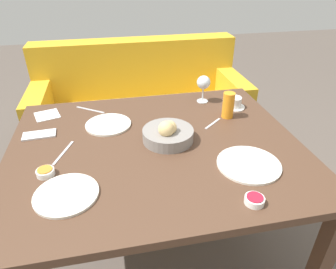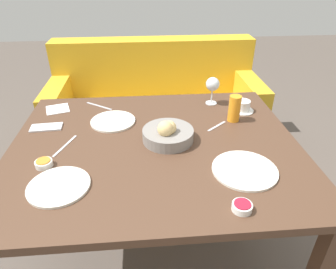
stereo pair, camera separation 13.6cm
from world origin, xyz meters
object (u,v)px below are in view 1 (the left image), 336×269
at_px(fork_silver, 90,110).
at_px(spoon_coffee, 213,123).
at_px(wine_glass, 203,83).
at_px(napkin, 47,115).
at_px(jam_bowl_berry, 254,200).
at_px(jam_bowl_honey, 45,172).
at_px(plate_near_right, 249,164).
at_px(plate_far_center, 108,124).
at_px(plate_near_left, 66,194).
at_px(coffee_cup, 234,103).
at_px(couch, 141,114).
at_px(knife_silver, 63,153).
at_px(bread_basket, 168,134).
at_px(cell_phone, 39,135).
at_px(juice_glass, 228,105).

height_order(fork_silver, spoon_coffee, same).
relative_size(wine_glass, napkin, 1.05).
height_order(jam_bowl_berry, jam_bowl_honey, same).
bearing_deg(plate_near_right, plate_far_center, 140.55).
xyz_separation_m(plate_near_left, coffee_cup, (0.86, 0.55, 0.02)).
xyz_separation_m(couch, plate_near_right, (0.29, -1.34, 0.41)).
distance_m(plate_near_right, jam_bowl_honey, 0.80).
distance_m(jam_bowl_honey, knife_silver, 0.15).
relative_size(jam_bowl_berry, fork_silver, 0.45).
bearing_deg(couch, knife_silver, -112.43).
distance_m(bread_basket, knife_silver, 0.46).
height_order(wine_glass, jam_bowl_berry, wine_glass).
xyz_separation_m(jam_bowl_honey, cell_phone, (-0.07, 0.32, -0.01)).
distance_m(jam_bowl_berry, jam_bowl_honey, 0.79).
bearing_deg(couch, cell_phone, -122.04).
height_order(plate_near_right, napkin, plate_near_right).
distance_m(bread_basket, napkin, 0.69).
bearing_deg(plate_far_center, bread_basket, -37.17).
height_order(bread_basket, knife_silver, bread_basket).
distance_m(coffee_cup, jam_bowl_berry, 0.75).
xyz_separation_m(jam_bowl_berry, jam_bowl_honey, (-0.72, 0.30, 0.00)).
bearing_deg(coffee_cup, napkin, 174.06).
bearing_deg(jam_bowl_berry, knife_silver, 146.32).
relative_size(couch, plate_near_left, 7.14).
xyz_separation_m(couch, juice_glass, (0.36, -0.92, 0.48)).
relative_size(juice_glass, napkin, 0.91).
bearing_deg(knife_silver, plate_near_right, -18.09).
height_order(coffee_cup, napkin, coffee_cup).
bearing_deg(plate_near_left, fork_silver, 84.05).
height_order(couch, napkin, couch).
distance_m(jam_bowl_honey, fork_silver, 0.57).
xyz_separation_m(bread_basket, napkin, (-0.58, 0.37, -0.03)).
bearing_deg(wine_glass, fork_silver, 178.39).
bearing_deg(wine_glass, jam_bowl_berry, -94.94).
bearing_deg(spoon_coffee, plate_far_center, 170.19).
height_order(fork_silver, napkin, napkin).
height_order(bread_basket, fork_silver, bread_basket).
distance_m(napkin, cell_phone, 0.21).
relative_size(plate_near_right, napkin, 1.75).
xyz_separation_m(plate_far_center, jam_bowl_honey, (-0.25, -0.35, 0.01)).
bearing_deg(juice_glass, knife_silver, -167.98).
bearing_deg(cell_phone, wine_glass, 13.59).
distance_m(plate_far_center, knife_silver, 0.29).
height_order(couch, plate_near_left, couch).
bearing_deg(napkin, plate_near_left, -76.97).
height_order(wine_glass, cell_phone, wine_glass).
height_order(plate_near_left, juice_glass, juice_glass).
relative_size(plate_near_left, plate_far_center, 1.01).
height_order(plate_near_left, napkin, plate_near_left).
bearing_deg(plate_far_center, jam_bowl_berry, -54.11).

